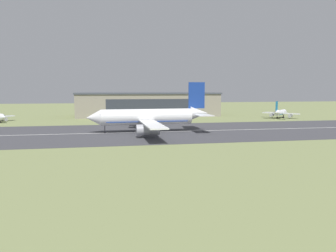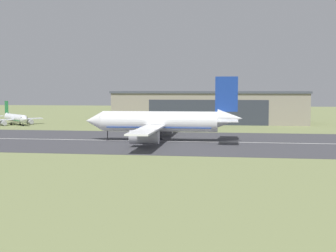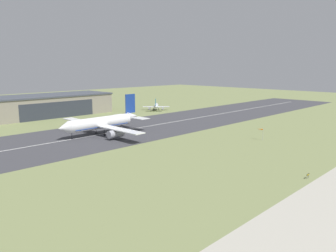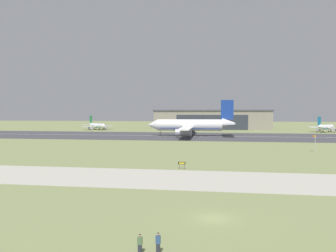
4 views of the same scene
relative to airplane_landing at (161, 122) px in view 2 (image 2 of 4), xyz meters
The scene contains 6 objects.
ground_plane 65.28m from the airplane_landing, 78.12° to the right, with size 665.48×665.48×0.00m, color #7A8451.
runway_strip 14.41m from the airplane_landing, ahead, with size 425.48×55.98×0.06m, color #3D3D42.
runway_centreline 14.40m from the airplane_landing, ahead, with size 382.94×0.70×0.01m, color silver.
hangar_building 76.19m from the airplane_landing, 82.89° to the left, with size 81.57×31.33×13.65m.
airplane_landing is the anchor object (origin of this frame).
airplane_parked_centre 84.61m from the airplane_landing, 143.68° to the left, with size 22.16×21.82×9.57m.
Camera 2 is at (7.39, -1.56, 14.63)m, focal length 50.00 mm.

